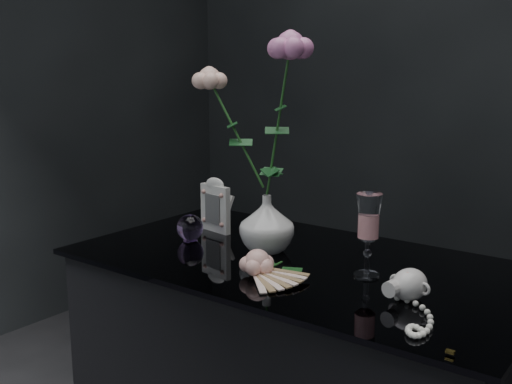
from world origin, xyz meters
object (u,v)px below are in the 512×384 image
Objects in this scene: vase at (267,224)px; paperweight at (190,228)px; picture_frame at (215,205)px; loose_rose at (257,262)px; pearl_jar at (410,283)px; wine_glass at (368,235)px.

vase is 2.02× the size of paperweight.
picture_frame reaches higher than loose_rose.
vase is 0.61× the size of pearl_jar.
vase reaches higher than paperweight.
paperweight is (-0.49, -0.02, -0.06)m from wine_glass.
picture_frame is at bearing 170.30° from wine_glass.
paperweight reaches higher than pearl_jar.
paperweight is 0.41× the size of loose_rose.
paperweight is at bearing -76.70° from picture_frame.
loose_rose is (0.08, -0.15, -0.04)m from vase.
wine_glass is at bearing 0.29° from picture_frame.
picture_frame is 0.89× the size of loose_rose.
pearl_jar reaches higher than loose_rose.
picture_frame is 0.38m from loose_rose.
paperweight is at bearing -169.26° from vase.
wine_glass reaches higher than paperweight.
wine_glass is at bearing -3.55° from vase.
pearl_jar is at bearing -4.52° from paperweight.
pearl_jar is at bearing -12.55° from vase.
loose_rose is at bearing -144.73° from wine_glass.
wine_glass reaches higher than picture_frame.
pearl_jar is at bearing -29.94° from wine_glass.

